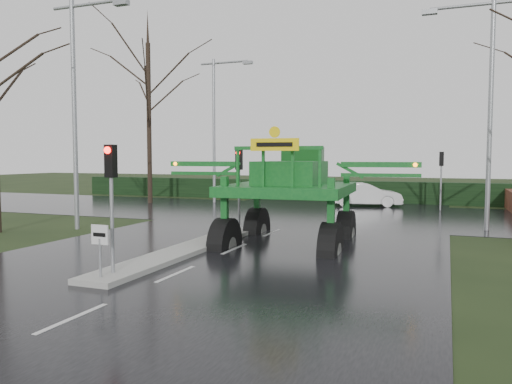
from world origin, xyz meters
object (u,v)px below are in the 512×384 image
(traffic_signal_near, at_px, (111,181))
(street_light_right, at_px, (483,92))
(street_light_left_far, at_px, (218,117))
(keep_left_sign, at_px, (100,242))
(crop_sprayer, at_px, (227,177))
(street_light_left_near, at_px, (80,93))
(traffic_signal_mid, at_px, (239,172))
(traffic_signal_far, at_px, (441,167))
(white_sedan, at_px, (365,207))

(traffic_signal_near, bearing_deg, street_light_right, 53.87)
(street_light_right, distance_m, street_light_left_far, 18.24)
(keep_left_sign, distance_m, crop_sprayer, 6.27)
(keep_left_sign, distance_m, street_light_right, 17.23)
(street_light_left_far, bearing_deg, street_light_left_near, -90.00)
(traffic_signal_near, distance_m, street_light_right, 16.46)
(traffic_signal_mid, distance_m, street_light_right, 11.05)
(keep_left_sign, distance_m, traffic_signal_far, 22.93)
(traffic_signal_mid, distance_m, traffic_signal_far, 14.75)
(traffic_signal_mid, bearing_deg, street_light_left_near, -167.79)
(street_light_left_far, bearing_deg, traffic_signal_near, -71.83)
(keep_left_sign, relative_size, traffic_signal_near, 0.38)
(street_light_left_near, xyz_separation_m, crop_sprayer, (7.68, -1.45, -3.49))
(keep_left_sign, relative_size, traffic_signal_mid, 0.38)
(white_sedan, bearing_deg, traffic_signal_mid, 152.01)
(traffic_signal_far, xyz_separation_m, street_light_left_far, (-14.69, -0.01, 3.40))
(traffic_signal_near, bearing_deg, street_light_left_far, 108.17)
(traffic_signal_far, distance_m, street_light_left_near, 20.58)
(street_light_left_far, bearing_deg, keep_left_sign, -72.22)
(traffic_signal_far, relative_size, street_light_left_near, 0.35)
(keep_left_sign, xyz_separation_m, traffic_signal_near, (0.00, 0.49, 1.53))
(street_light_left_near, relative_size, street_light_right, 1.00)
(street_light_left_far, relative_size, white_sedan, 2.19)
(street_light_left_near, distance_m, street_light_left_far, 14.00)
(traffic_signal_mid, bearing_deg, keep_left_sign, -90.00)
(traffic_signal_mid, bearing_deg, traffic_signal_far, 58.07)
(traffic_signal_near, relative_size, street_light_left_near, 0.35)
(street_light_left_near, bearing_deg, street_light_left_far, 90.00)
(street_light_left_near, distance_m, white_sedan, 18.95)
(traffic_signal_mid, height_order, crop_sprayer, crop_sprayer)
(traffic_signal_far, relative_size, crop_sprayer, 0.37)
(traffic_signal_near, distance_m, street_light_left_near, 10.40)
(street_light_right, xyz_separation_m, crop_sprayer, (-8.71, -7.45, -3.49))
(traffic_signal_far, bearing_deg, street_light_right, 101.95)
(traffic_signal_far, bearing_deg, white_sedan, -10.58)
(street_light_left_near, height_order, street_light_left_far, same)
(street_light_left_near, bearing_deg, white_sedan, 55.78)
(traffic_signal_mid, relative_size, white_sedan, 0.77)
(traffic_signal_mid, xyz_separation_m, traffic_signal_far, (7.80, 12.52, 0.00))
(traffic_signal_near, height_order, crop_sprayer, crop_sprayer)
(keep_left_sign, xyz_separation_m, street_light_left_near, (-6.89, 7.50, 4.93))
(traffic_signal_mid, bearing_deg, street_light_right, 25.40)
(traffic_signal_far, distance_m, white_sedan, 5.34)
(street_light_right, bearing_deg, street_light_left_near, -159.89)
(traffic_signal_near, distance_m, traffic_signal_mid, 8.50)
(traffic_signal_near, height_order, traffic_signal_far, same)
(keep_left_sign, height_order, street_light_left_far, street_light_left_far)
(keep_left_sign, relative_size, street_light_left_far, 0.14)
(keep_left_sign, xyz_separation_m, traffic_signal_mid, (0.00, 8.99, 1.53))
(street_light_left_near, xyz_separation_m, street_light_left_far, (0.00, 14.00, 0.00))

